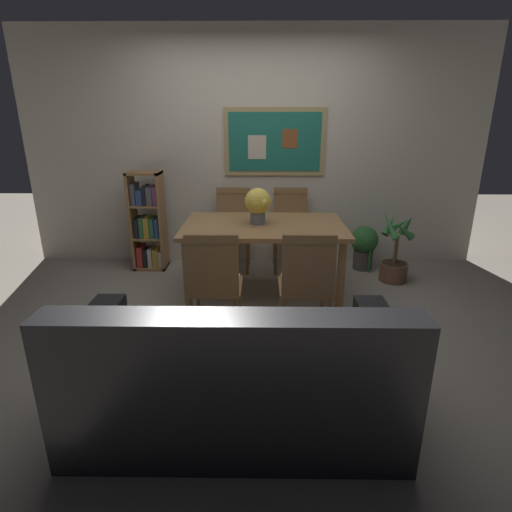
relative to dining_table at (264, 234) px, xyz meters
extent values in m
plane|color=gray|center=(-0.11, -0.54, -0.64)|extent=(12.00, 12.00, 0.00)
cube|color=beige|center=(-0.11, 1.13, 0.66)|extent=(5.20, 0.10, 2.60)
cube|color=tan|center=(0.12, 1.06, 0.76)|extent=(1.12, 0.02, 0.73)
cube|color=#1E7260|center=(0.12, 1.05, 0.76)|extent=(1.02, 0.01, 0.63)
cube|color=beige|center=(-0.08, 1.04, 0.70)|extent=(0.20, 0.00, 0.26)
cube|color=brown|center=(0.29, 1.04, 0.79)|extent=(0.17, 0.00, 0.21)
cube|color=#9E7042|center=(0.00, 0.00, 0.07)|extent=(1.49, 0.95, 0.04)
cylinder|color=#9E7042|center=(-0.66, -0.39, -0.30)|extent=(0.07, 0.07, 0.70)
cylinder|color=#9E7042|center=(0.66, -0.39, -0.30)|extent=(0.07, 0.07, 0.70)
cylinder|color=#9E7042|center=(-0.66, 0.39, -0.30)|extent=(0.07, 0.07, 0.70)
cylinder|color=#9E7042|center=(0.66, 0.39, -0.30)|extent=(0.07, 0.07, 0.70)
cube|color=#9E7042|center=(0.31, -0.76, -0.21)|extent=(0.40, 0.40, 0.03)
cube|color=#C6B299|center=(0.31, -0.76, -0.18)|extent=(0.36, 0.36, 0.03)
cylinder|color=#9E7042|center=(0.14, -0.93, -0.43)|extent=(0.04, 0.04, 0.42)
cylinder|color=#9E7042|center=(0.48, -0.93, -0.43)|extent=(0.04, 0.04, 0.42)
cylinder|color=#9E7042|center=(0.14, -0.59, -0.43)|extent=(0.04, 0.04, 0.42)
cylinder|color=#9E7042|center=(0.48, -0.59, -0.43)|extent=(0.04, 0.04, 0.42)
cube|color=#9E7042|center=(0.31, -0.94, 0.04)|extent=(0.38, 0.04, 0.46)
cube|color=#9E7042|center=(0.31, -0.94, 0.24)|extent=(0.38, 0.05, 0.06)
cube|color=#9E7042|center=(-0.35, 0.76, -0.21)|extent=(0.40, 0.40, 0.03)
cube|color=#C6B299|center=(-0.35, 0.76, -0.18)|extent=(0.36, 0.36, 0.03)
cylinder|color=#9E7042|center=(-0.18, 0.93, -0.43)|extent=(0.04, 0.04, 0.42)
cylinder|color=#9E7042|center=(-0.52, 0.93, -0.43)|extent=(0.04, 0.04, 0.42)
cylinder|color=#9E7042|center=(-0.18, 0.59, -0.43)|extent=(0.04, 0.04, 0.42)
cylinder|color=#9E7042|center=(-0.52, 0.59, -0.43)|extent=(0.04, 0.04, 0.42)
cube|color=#9E7042|center=(-0.35, 0.94, 0.04)|extent=(0.38, 0.04, 0.46)
cube|color=#9E7042|center=(-0.35, 0.94, 0.24)|extent=(0.38, 0.05, 0.06)
cube|color=#9E7042|center=(0.30, 0.76, -0.21)|extent=(0.40, 0.40, 0.03)
cube|color=#C6B299|center=(0.30, 0.76, -0.18)|extent=(0.36, 0.36, 0.03)
cylinder|color=#9E7042|center=(0.47, 0.93, -0.43)|extent=(0.04, 0.04, 0.42)
cylinder|color=#9E7042|center=(0.13, 0.93, -0.43)|extent=(0.04, 0.04, 0.42)
cylinder|color=#9E7042|center=(0.47, 0.59, -0.43)|extent=(0.04, 0.04, 0.42)
cylinder|color=#9E7042|center=(0.13, 0.59, -0.43)|extent=(0.04, 0.04, 0.42)
cube|color=#9E7042|center=(0.30, 0.94, 0.04)|extent=(0.38, 0.04, 0.46)
cube|color=#9E7042|center=(0.30, 0.94, 0.24)|extent=(0.38, 0.05, 0.06)
cube|color=#9E7042|center=(-0.37, -0.77, -0.21)|extent=(0.40, 0.40, 0.03)
cube|color=#C6B299|center=(-0.37, -0.77, -0.18)|extent=(0.36, 0.36, 0.03)
cylinder|color=#9E7042|center=(-0.54, -0.94, -0.43)|extent=(0.04, 0.04, 0.42)
cylinder|color=#9E7042|center=(-0.20, -0.94, -0.43)|extent=(0.04, 0.04, 0.42)
cylinder|color=#9E7042|center=(-0.54, -0.60, -0.43)|extent=(0.04, 0.04, 0.42)
cylinder|color=#9E7042|center=(-0.20, -0.60, -0.43)|extent=(0.04, 0.04, 0.42)
cube|color=#9E7042|center=(-0.37, -0.95, 0.04)|extent=(0.38, 0.04, 0.46)
cube|color=#9E7042|center=(-0.37, -0.95, 0.24)|extent=(0.38, 0.05, 0.06)
cube|color=black|center=(-0.16, -1.71, -0.44)|extent=(1.80, 0.84, 0.40)
cube|color=black|center=(-0.16, -2.03, -0.02)|extent=(1.80, 0.20, 0.44)
cube|color=black|center=(-0.97, -1.71, -0.13)|extent=(0.18, 0.80, 0.22)
cube|color=black|center=(0.65, -1.71, -0.13)|extent=(0.18, 0.80, 0.22)
cube|color=#334C72|center=(-0.61, -1.89, -0.08)|extent=(0.32, 0.16, 0.33)
cube|color=#B78C33|center=(-0.16, -1.89, -0.08)|extent=(0.32, 0.16, 0.33)
cube|color=#334C72|center=(0.29, -1.89, -0.08)|extent=(0.32, 0.16, 0.33)
cube|color=#9E7042|center=(-1.47, 0.80, -0.09)|extent=(0.03, 0.28, 1.11)
cube|color=#9E7042|center=(-1.14, 0.80, -0.09)|extent=(0.03, 0.28, 1.11)
cube|color=#9E7042|center=(-1.30, 0.80, -0.63)|extent=(0.36, 0.28, 0.03)
cube|color=#9E7042|center=(-1.30, 0.80, 0.45)|extent=(0.36, 0.28, 0.03)
cube|color=#9E7042|center=(-1.30, 0.80, -0.28)|extent=(0.30, 0.28, 0.02)
cube|color=#9E7042|center=(-1.30, 0.80, 0.09)|extent=(0.30, 0.28, 0.02)
cube|color=#B2332D|center=(-1.41, 0.80, -0.50)|extent=(0.06, 0.22, 0.24)
cube|color=black|center=(-1.35, 0.80, -0.52)|extent=(0.04, 0.22, 0.20)
cube|color=beige|center=(-1.29, 0.80, -0.51)|extent=(0.05, 0.22, 0.22)
cube|color=gold|center=(-1.23, 0.80, -0.51)|extent=(0.06, 0.22, 0.20)
cube|color=beige|center=(-1.18, 0.80, -0.52)|extent=(0.04, 0.22, 0.19)
cube|color=black|center=(-1.42, 0.80, -0.16)|extent=(0.05, 0.22, 0.22)
cube|color=#337247|center=(-1.36, 0.80, -0.15)|extent=(0.04, 0.22, 0.23)
cube|color=gold|center=(-1.30, 0.80, -0.15)|extent=(0.06, 0.22, 0.23)
cube|color=#337247|center=(-1.25, 0.80, -0.16)|extent=(0.05, 0.22, 0.22)
cube|color=#2D4C8C|center=(-1.19, 0.80, -0.16)|extent=(0.04, 0.22, 0.21)
cube|color=#595960|center=(-1.42, 0.80, 0.22)|extent=(0.05, 0.22, 0.24)
cube|color=#2D4C8C|center=(-1.36, 0.80, 0.19)|extent=(0.06, 0.22, 0.16)
cube|color=black|center=(-1.30, 0.80, 0.21)|extent=(0.04, 0.22, 0.21)
cube|color=#595960|center=(-1.24, 0.80, 0.21)|extent=(0.06, 0.22, 0.20)
cube|color=#7F3F72|center=(-1.18, 0.80, 0.21)|extent=(0.06, 0.22, 0.20)
cylinder|color=#4C4742|center=(1.15, 0.79, -0.53)|extent=(0.22, 0.22, 0.23)
cylinder|color=#332319|center=(1.15, 0.79, -0.43)|extent=(0.19, 0.19, 0.02)
sphere|color=#2D6B33|center=(1.15, 0.79, -0.30)|extent=(0.31, 0.31, 0.31)
cylinder|color=#2D6B33|center=(1.19, 0.67, -0.51)|extent=(0.03, 0.03, 0.26)
cylinder|color=#2D6B33|center=(1.25, 0.86, -0.52)|extent=(0.03, 0.03, 0.28)
cylinder|color=brown|center=(1.39, 0.44, -0.55)|extent=(0.29, 0.29, 0.20)
cylinder|color=#332319|center=(1.39, 0.44, -0.46)|extent=(0.26, 0.26, 0.02)
cylinder|color=brown|center=(1.39, 0.44, -0.29)|extent=(0.04, 0.04, 0.31)
cone|color=#387F3D|center=(1.48, 0.45, -0.03)|extent=(0.12, 0.23, 0.26)
cone|color=#387F3D|center=(1.43, 0.55, -0.06)|extent=(0.26, 0.15, 0.21)
cone|color=#387F3D|center=(1.32, 0.51, -0.05)|extent=(0.22, 0.21, 0.23)
cone|color=#387F3D|center=(1.28, 0.38, -0.02)|extent=(0.19, 0.27, 0.29)
cone|color=#387F3D|center=(1.42, 0.33, -0.06)|extent=(0.24, 0.13, 0.21)
cylinder|color=slate|center=(-0.06, 0.01, 0.15)|extent=(0.14, 0.14, 0.13)
sphere|color=#EACC4C|center=(-0.06, 0.01, 0.30)|extent=(0.24, 0.24, 0.24)
sphere|color=pink|center=(-0.11, 0.09, 0.30)|extent=(0.05, 0.05, 0.05)
sphere|color=#EACC4C|center=(-0.01, -0.07, 0.31)|extent=(0.07, 0.07, 0.07)
sphere|color=#EACC4C|center=(0.03, 0.04, 0.30)|extent=(0.07, 0.07, 0.07)
camera|label=1|loc=(-0.02, -3.68, 1.06)|focal=28.81mm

